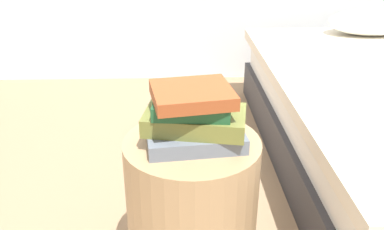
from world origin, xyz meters
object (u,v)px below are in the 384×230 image
(book_slate, at_px, (194,135))
(book_rust, at_px, (191,94))
(side_table, at_px, (192,211))
(book_forest, at_px, (191,106))
(book_olive, at_px, (195,121))

(book_slate, height_order, book_rust, book_rust)
(side_table, height_order, book_forest, book_forest)
(book_forest, bearing_deg, side_table, 60.35)
(book_slate, height_order, book_olive, book_olive)
(side_table, xyz_separation_m, book_olive, (0.01, -0.00, 0.34))
(book_slate, bearing_deg, book_rust, -133.55)
(side_table, height_order, book_slate, book_slate)
(book_rust, bearing_deg, book_olive, 28.39)
(book_slate, height_order, book_forest, book_forest)
(side_table, distance_m, book_slate, 0.29)
(side_table, relative_size, book_olive, 1.77)
(book_forest, bearing_deg, book_olive, 12.41)
(book_rust, bearing_deg, side_table, 70.53)
(book_rust, bearing_deg, book_forest, 90.62)
(book_forest, distance_m, book_rust, 0.04)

